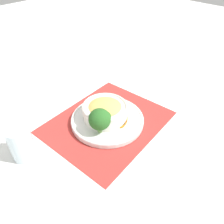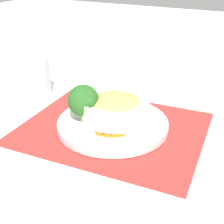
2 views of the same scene
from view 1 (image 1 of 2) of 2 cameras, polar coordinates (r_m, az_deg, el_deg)
The scene contains 10 objects.
ground_plane at distance 0.85m, azimuth -1.20°, elevation -2.69°, with size 4.00×4.00×0.00m, color white.
placemat at distance 0.85m, azimuth -1.20°, elevation -2.59°, with size 0.47×0.40×0.00m.
plate at distance 0.84m, azimuth -1.21°, elevation -1.92°, with size 0.28×0.28×0.02m.
bowl at distance 0.82m, azimuth -1.71°, elevation 0.54°, with size 0.17×0.17×0.07m.
broccoli_floret at distance 0.75m, azimuth -3.18°, elevation -1.92°, with size 0.08×0.08×0.09m.
carrot_slice_near at distance 0.81m, azimuth 1.79°, elevation -3.09°, with size 0.05×0.05×0.01m.
carrot_slice_middle at distance 0.82m, azimuth 2.22°, elevation -2.60°, with size 0.05×0.05×0.01m.
carrot_slice_far at distance 0.83m, azimuth 2.48°, elevation -2.07°, with size 0.05×0.05×0.01m.
carrot_slice_extra at distance 0.84m, azimuth 2.55°, elevation -1.53°, with size 0.05×0.05×0.01m.
water_glass at distance 0.75m, azimuth -22.53°, elevation -7.83°, with size 0.08×0.08×0.12m.
Camera 1 is at (0.44, 0.45, 0.57)m, focal length 35.00 mm.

